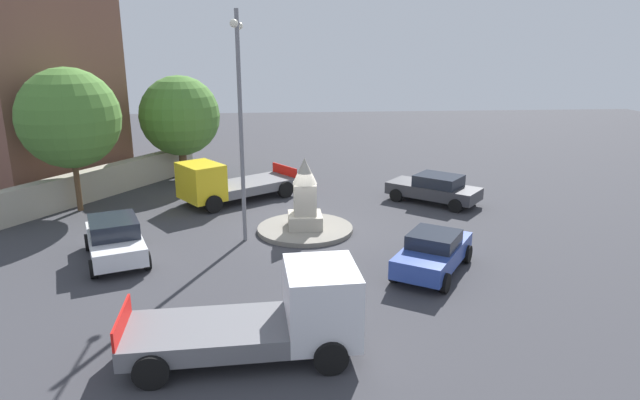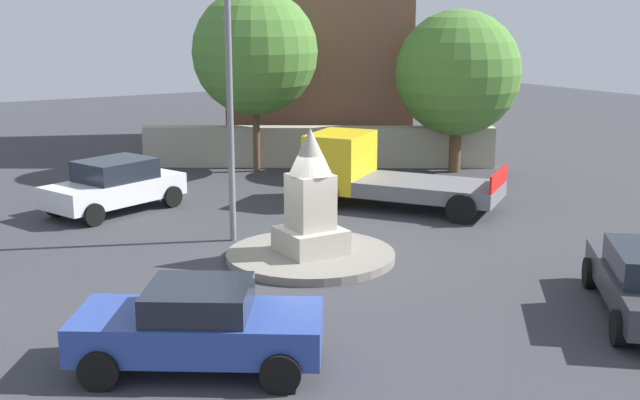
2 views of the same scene
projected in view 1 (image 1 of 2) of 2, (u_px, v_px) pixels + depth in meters
ground_plane at (305, 231)px, 23.04m from camera, size 80.00×80.00×0.00m
traffic_island at (305, 229)px, 23.02m from camera, size 3.98×3.98×0.19m
monument at (305, 197)px, 22.63m from camera, size 1.38×1.38×2.94m
streetlamp at (240, 108)px, 20.57m from camera, size 3.44×0.28×8.78m
car_dark_grey_parked_right at (435, 188)px, 26.91m from camera, size 4.23×4.53×1.42m
car_white_far_side at (115, 239)px, 19.89m from camera, size 4.39×3.06×1.54m
car_blue_parked_left at (433, 252)px, 18.81m from camera, size 4.27×3.60×1.42m
truck_yellow_approaching at (224, 184)px, 26.80m from camera, size 5.05×5.93×2.13m
truck_white_near_island at (275, 316)px, 13.76m from camera, size 2.68×5.88×2.29m
stone_boundary_wall at (102, 182)px, 28.04m from camera, size 11.57×7.61×1.52m
corner_building at (20, 85)px, 29.10m from camera, size 10.34×10.43×10.85m
tree_near_wall at (69, 118)px, 24.68m from camera, size 4.50×4.50×6.58m
tree_mid_cluster at (180, 116)px, 31.08m from camera, size 4.49×4.49×5.85m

